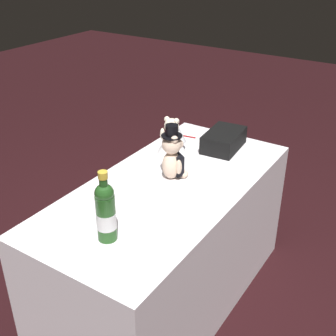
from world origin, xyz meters
name	(u,v)px	position (x,y,z in m)	size (l,w,h in m)	color
ground_plane	(168,296)	(0.00, 0.00, 0.00)	(12.00, 12.00, 0.00)	black
reception_table	(168,245)	(0.00, 0.00, 0.39)	(1.56, 0.74, 0.77)	white
teddy_bear_groom	(173,156)	(-0.08, -0.02, 0.90)	(0.14, 0.14, 0.30)	beige
teddy_bear_bride	(173,137)	(-0.35, -0.19, 0.87)	(0.21, 0.18, 0.22)	white
champagne_bottle	(106,211)	(0.52, 0.03, 0.91)	(0.08, 0.08, 0.32)	#23511E
signing_pen	(186,136)	(-0.58, -0.24, 0.78)	(0.03, 0.14, 0.01)	maroon
gift_case_black	(224,140)	(-0.56, 0.04, 0.82)	(0.31, 0.21, 0.11)	black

